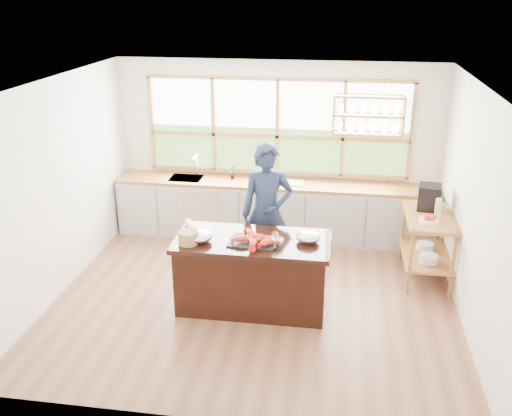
% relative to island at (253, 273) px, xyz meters
% --- Properties ---
extents(ground_plane, '(5.00, 5.00, 0.00)m').
position_rel_island_xyz_m(ground_plane, '(0.00, 0.20, -0.45)').
color(ground_plane, brown).
extents(room_shell, '(5.02, 4.52, 2.71)m').
position_rel_island_xyz_m(room_shell, '(0.02, 0.71, 1.30)').
color(room_shell, white).
rests_on(room_shell, ground_plane).
extents(back_counter, '(4.90, 0.63, 0.90)m').
position_rel_island_xyz_m(back_counter, '(-0.02, 2.14, 0.00)').
color(back_counter, '#B2AFA7').
rests_on(back_counter, ground_plane).
extents(right_shelf_unit, '(0.62, 1.10, 0.90)m').
position_rel_island_xyz_m(right_shelf_unit, '(2.19, 1.09, 0.15)').
color(right_shelf_unit, '#9E5628').
rests_on(right_shelf_unit, ground_plane).
extents(island, '(1.85, 0.90, 0.90)m').
position_rel_island_xyz_m(island, '(0.00, 0.00, 0.00)').
color(island, black).
rests_on(island, ground_plane).
extents(cook, '(0.75, 0.56, 1.87)m').
position_rel_island_xyz_m(cook, '(0.07, 0.78, 0.48)').
color(cook, '#18233B').
rests_on(cook, ground_plane).
extents(potted_plant, '(0.15, 0.13, 0.24)m').
position_rel_island_xyz_m(potted_plant, '(-0.67, 2.20, 0.57)').
color(potted_plant, slate).
rests_on(potted_plant, back_counter).
extents(cutting_board, '(0.41, 0.31, 0.01)m').
position_rel_island_xyz_m(cutting_board, '(0.25, 2.14, 0.45)').
color(cutting_board, '#5ACB45').
rests_on(cutting_board, back_counter).
extents(espresso_machine, '(0.34, 0.35, 0.34)m').
position_rel_island_xyz_m(espresso_machine, '(2.19, 1.35, 0.61)').
color(espresso_machine, black).
rests_on(espresso_machine, right_shelf_unit).
extents(wine_bottle, '(0.08, 0.08, 0.31)m').
position_rel_island_xyz_m(wine_bottle, '(2.24, 0.91, 0.60)').
color(wine_bottle, tan).
rests_on(wine_bottle, right_shelf_unit).
extents(fruit_bowl, '(0.24, 0.24, 0.11)m').
position_rel_island_xyz_m(fruit_bowl, '(2.14, 0.85, 0.49)').
color(fruit_bowl, silver).
rests_on(fruit_bowl, right_shelf_unit).
extents(slate_board, '(0.58, 0.44, 0.02)m').
position_rel_island_xyz_m(slate_board, '(0.02, -0.08, 0.45)').
color(slate_board, black).
rests_on(slate_board, island).
extents(lobster_pile, '(0.52, 0.48, 0.08)m').
position_rel_island_xyz_m(lobster_pile, '(0.04, -0.11, 0.50)').
color(lobster_pile, red).
rests_on(lobster_pile, slate_board).
extents(mixing_bowl_left, '(0.30, 0.30, 0.14)m').
position_rel_island_xyz_m(mixing_bowl_left, '(-0.61, -0.14, 0.51)').
color(mixing_bowl_left, silver).
rests_on(mixing_bowl_left, island).
extents(mixing_bowl_right, '(0.29, 0.29, 0.14)m').
position_rel_island_xyz_m(mixing_bowl_right, '(0.66, 0.04, 0.51)').
color(mixing_bowl_right, silver).
rests_on(mixing_bowl_right, island).
extents(wine_glass, '(0.08, 0.08, 0.22)m').
position_rel_island_xyz_m(wine_glass, '(0.30, -0.24, 0.61)').
color(wine_glass, white).
rests_on(wine_glass, island).
extents(wicker_basket, '(0.24, 0.24, 0.15)m').
position_rel_island_xyz_m(wicker_basket, '(-0.72, -0.22, 0.52)').
color(wicker_basket, tan).
rests_on(wicker_basket, island).
extents(parchment_roll, '(0.22, 0.30, 0.08)m').
position_rel_island_xyz_m(parchment_roll, '(-0.81, 0.20, 0.49)').
color(parchment_roll, white).
rests_on(parchment_roll, island).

